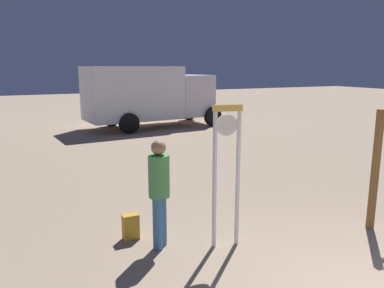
# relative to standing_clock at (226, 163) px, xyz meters

# --- Properties ---
(standing_clock) EXTENTS (0.48, 0.17, 2.33)m
(standing_clock) POSITION_rel_standing_clock_xyz_m (0.00, 0.00, 0.00)
(standing_clock) COLOR white
(standing_clock) RESTS_ON ground_plane
(person_near_clock) EXTENTS (0.34, 0.34, 1.79)m
(person_near_clock) POSITION_rel_standing_clock_xyz_m (-1.00, 0.40, -0.40)
(person_near_clock) COLOR teal
(person_near_clock) RESTS_ON ground_plane
(backpack) EXTENTS (0.27, 0.21, 0.44)m
(backpack) POSITION_rel_standing_clock_xyz_m (-1.35, 0.88, -1.18)
(backpack) COLOR gold
(backpack) RESTS_ON ground_plane
(box_truck_near) EXTENTS (6.55, 3.17, 2.90)m
(box_truck_near) POSITION_rel_standing_clock_xyz_m (2.90, 12.45, 0.20)
(box_truck_near) COLOR white
(box_truck_near) RESTS_ON ground_plane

